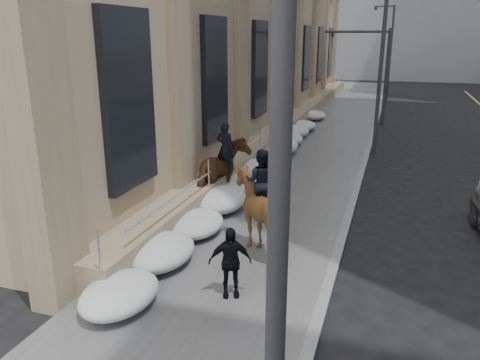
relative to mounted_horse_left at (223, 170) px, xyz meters
name	(u,v)px	position (x,y,z in m)	size (l,w,h in m)	color
ground	(217,277)	(1.65, -4.93, -1.21)	(140.00, 140.00, 0.00)	black
sidewalk	(299,168)	(1.65, 5.07, -1.15)	(5.00, 80.00, 0.12)	#4B4B4D
curb	(361,173)	(4.27, 5.07, -1.15)	(0.24, 80.00, 0.12)	slate
bg_building_far	(342,7)	(-4.35, 67.07, 8.79)	(24.00, 12.00, 20.00)	gray
streetlight_near	(260,169)	(4.39, -10.93, 3.37)	(1.71, 0.24, 8.00)	#2D2D30
streetlight_mid	(378,58)	(4.39, 9.07, 3.37)	(1.71, 0.24, 8.00)	#2D2D30
streetlight_far	(389,47)	(4.39, 29.07, 3.37)	(1.71, 0.24, 8.00)	#2D2D30
traffic_signal	(372,61)	(3.73, 17.07, 2.79)	(4.10, 0.22, 6.00)	#2D2D30
snow_bank	(256,167)	(0.23, 3.17, -0.74)	(1.70, 18.10, 0.76)	#B8BBBF
mounted_horse_left	(223,170)	(0.00, 0.00, 0.00)	(1.42, 2.56, 2.69)	#492C15
mounted_horse_right	(259,209)	(2.27, -3.42, 0.08)	(1.84, 2.04, 2.73)	#3F2712
pedestrian	(230,262)	(2.29, -5.77, -0.29)	(0.93, 0.39, 1.59)	black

